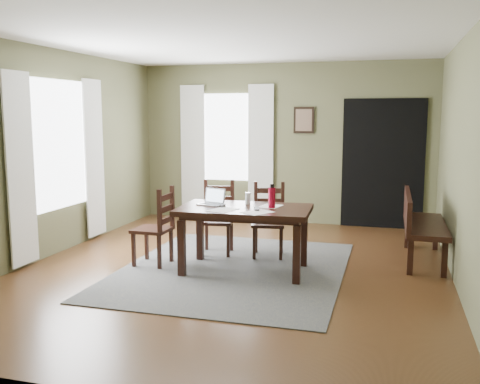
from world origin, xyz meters
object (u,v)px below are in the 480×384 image
(chair_back_right, at_px, (269,221))
(bench, at_px, (419,221))
(water_bottle, at_px, (272,197))
(chair_back_left, at_px, (218,218))
(laptop, at_px, (212,200))
(chair_end, at_px, (156,227))
(dining_table, at_px, (245,215))

(chair_back_right, relative_size, bench, 0.63)
(water_bottle, bearing_deg, bench, 31.16)
(chair_back_left, distance_m, bench, 2.58)
(chair_back_right, height_order, laptop, chair_back_right)
(chair_end, relative_size, bench, 0.63)
(chair_back_left, distance_m, laptop, 0.73)
(chair_back_left, relative_size, chair_back_right, 1.01)
(laptop, bearing_deg, bench, 37.86)
(dining_table, relative_size, water_bottle, 5.61)
(chair_back_right, bearing_deg, bench, -1.19)
(water_bottle, bearing_deg, dining_table, -173.13)
(dining_table, relative_size, bench, 1.02)
(dining_table, distance_m, chair_back_left, 0.93)
(bench, bearing_deg, chair_end, 109.42)
(chair_back_left, height_order, laptop, chair_back_left)
(chair_back_left, distance_m, chair_back_right, 0.68)
(chair_end, bearing_deg, water_bottle, 94.65)
(chair_back_right, xyz_separation_m, bench, (1.88, 0.29, 0.04))
(dining_table, xyz_separation_m, chair_end, (-1.11, -0.04, -0.20))
(chair_back_left, distance_m, water_bottle, 1.19)
(chair_back_left, xyz_separation_m, bench, (2.56, 0.34, 0.04))
(dining_table, xyz_separation_m, chair_back_right, (0.11, 0.76, -0.21))
(chair_end, distance_m, water_bottle, 1.49)
(chair_back_right, height_order, water_bottle, water_bottle)
(dining_table, bearing_deg, chair_back_left, 125.81)
(chair_back_right, bearing_deg, laptop, -138.45)
(bench, height_order, water_bottle, water_bottle)
(chair_end, bearing_deg, bench, 110.85)
(dining_table, bearing_deg, water_bottle, 4.04)
(laptop, bearing_deg, chair_back_right, 67.52)
(chair_end, xyz_separation_m, laptop, (0.69, 0.12, 0.35))
(dining_table, xyz_separation_m, water_bottle, (0.31, 0.04, 0.22))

